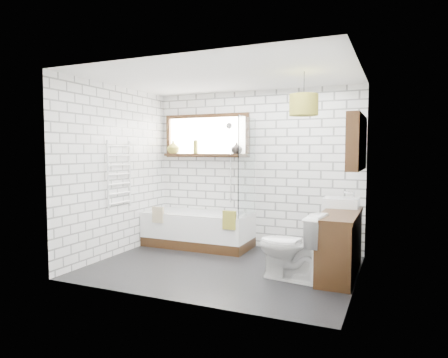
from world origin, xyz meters
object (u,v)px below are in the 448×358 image
at_px(basin, 341,203).
at_px(toilet, 291,246).
at_px(bathtub, 198,229).
at_px(vanity, 340,244).
at_px(pendant, 304,105).

height_order(basin, toilet, basin).
bearing_deg(bathtub, basin, -3.26).
relative_size(basin, toilet, 0.56).
relative_size(vanity, basin, 2.99).
bearing_deg(vanity, bathtub, 164.79).
xyz_separation_m(bathtub, toilet, (1.79, -1.06, 0.13)).
xyz_separation_m(bathtub, pendant, (1.88, -0.84, 1.82)).
relative_size(bathtub, basin, 3.78).
distance_m(toilet, pendant, 1.71).
distance_m(bathtub, toilet, 2.09).
distance_m(vanity, toilet, 0.67).
relative_size(toilet, pendant, 2.33).
bearing_deg(vanity, pendant, -154.09).
bearing_deg(vanity, basin, 96.84).
relative_size(vanity, pendant, 3.91).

